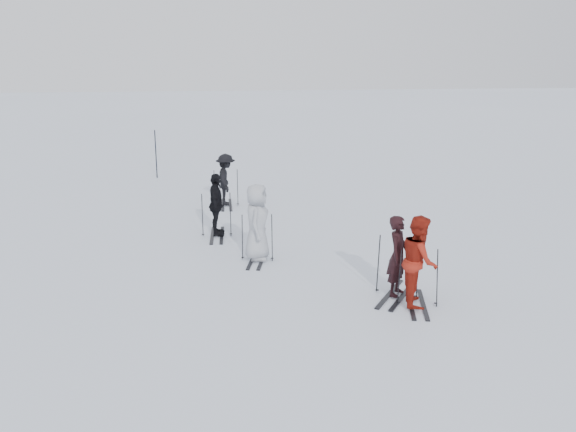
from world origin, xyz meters
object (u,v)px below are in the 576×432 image
object	(u,v)px
skier_uphill_left	(216,206)
piste_marker	(156,154)
skier_near_dark	(398,257)
skier_grey	(257,223)
skier_uphill_far	(226,180)
skier_red	(419,262)

from	to	relation	value
skier_uphill_left	piste_marker	xyz separation A→B (m)	(-2.19, 8.15, 0.09)
skier_near_dark	skier_grey	xyz separation A→B (m)	(-2.65, 2.61, 0.08)
skier_uphill_far	skier_uphill_left	bearing A→B (deg)	174.77
skier_red	skier_uphill_left	bearing A→B (deg)	48.49
skier_uphill_left	skier_uphill_far	world-z (taller)	skier_uphill_left
skier_grey	piste_marker	world-z (taller)	piste_marker
skier_uphill_far	piste_marker	xyz separation A→B (m)	(-2.54, 4.77, 0.11)
skier_uphill_left	skier_grey	bearing A→B (deg)	-153.75
skier_uphill_left	skier_uphill_far	size ratio (longest dim) A/B	1.02
skier_near_dark	skier_uphill_far	size ratio (longest dim) A/B	1.02
skier_red	skier_uphill_left	distance (m)	6.51
skier_near_dark	piste_marker	size ratio (longest dim) A/B	0.90
skier_near_dark	skier_uphill_far	bearing A→B (deg)	53.97
skier_near_dark	skier_uphill_left	world-z (taller)	skier_uphill_left
skier_uphill_far	skier_red	bearing A→B (deg)	-157.26
skier_uphill_far	piste_marker	bearing A→B (deg)	28.68
skier_grey	piste_marker	size ratio (longest dim) A/B	0.99
skier_grey	skier_uphill_far	size ratio (longest dim) A/B	1.11
skier_red	skier_grey	distance (m)	4.28
skier_grey	piste_marker	xyz separation A→B (m)	(-3.12, 10.26, 0.01)
skier_near_dark	skier_uphill_far	world-z (taller)	skier_near_dark
skier_near_dark	skier_red	bearing A→B (deg)	-120.70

